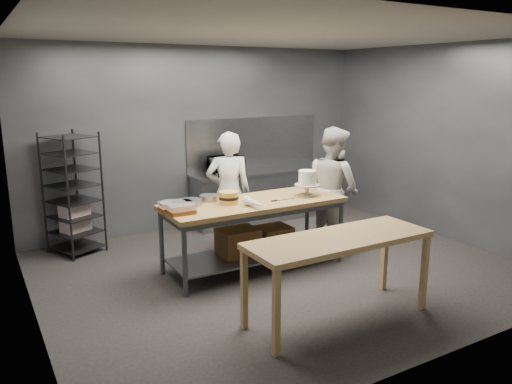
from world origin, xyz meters
The scene contains 16 objects.
ground centered at (0.00, 0.00, 0.00)m, with size 6.00×6.00×0.00m, color black.
back_wall centered at (0.00, 2.50, 1.50)m, with size 6.00×0.04×3.00m, color #4C4F54.
work_table centered at (-0.28, 0.27, 0.57)m, with size 2.40×0.90×0.92m.
near_counter centered at (-0.25, -1.43, 0.81)m, with size 2.00×0.70×0.90m.
back_counter centered at (1.00, 2.18, 0.45)m, with size 2.60×0.60×0.90m.
splashback_panel centered at (1.00, 2.48, 1.35)m, with size 2.60×0.02×0.90m, color slate.
speed_rack centered at (-2.21, 2.10, 0.86)m, with size 0.81×0.84×1.75m.
chef_behind centered at (-0.27, 1.01, 0.88)m, with size 0.64×0.42×1.75m, color silver.
chef_right centered at (1.13, 0.39, 0.90)m, with size 0.88×0.68×1.80m, color beige.
microwave centered at (0.28, 2.18, 1.05)m, with size 0.54×0.37×0.30m, color black.
frosted_cake_stand centered at (0.48, 0.15, 1.14)m, with size 0.34×0.34×0.35m.
layer_cake centered at (-0.63, 0.29, 1.00)m, with size 0.25×0.25×0.16m.
cake_pans centered at (-1.13, 0.48, 0.96)m, with size 0.83×0.38×0.07m.
piping_bag centered at (-0.46, -0.07, 0.98)m, with size 0.12×0.12×0.38m, color silver.
offset_spatula centered at (0.02, 0.10, 0.93)m, with size 0.36×0.02×0.02m.
pastry_clamshells centered at (-1.36, 0.23, 0.98)m, with size 0.35×0.41×0.11m.
Camera 1 is at (-3.42, -5.20, 2.48)m, focal length 35.00 mm.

